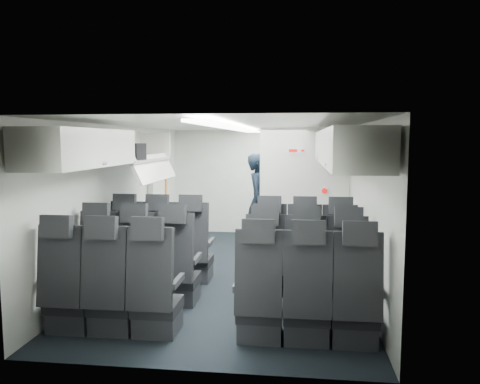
% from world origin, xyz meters
% --- Properties ---
extents(cabin_shell, '(3.41, 6.01, 2.16)m').
position_xyz_m(cabin_shell, '(0.00, 0.00, 1.12)').
color(cabin_shell, black).
rests_on(cabin_shell, ground).
extents(seat_row_front, '(3.33, 0.56, 1.24)m').
position_xyz_m(seat_row_front, '(-0.00, -0.53, 0.40)').
color(seat_row_front, black).
rests_on(seat_row_front, cabin_shell).
extents(seat_row_mid, '(3.33, 0.56, 1.24)m').
position_xyz_m(seat_row_mid, '(-0.00, -1.43, 0.40)').
color(seat_row_mid, black).
rests_on(seat_row_mid, cabin_shell).
extents(seat_row_rear, '(3.33, 0.56, 1.24)m').
position_xyz_m(seat_row_rear, '(-0.00, -2.33, 0.40)').
color(seat_row_rear, black).
rests_on(seat_row_rear, cabin_shell).
extents(overhead_bin_left_rear, '(0.53, 1.80, 0.40)m').
position_xyz_m(overhead_bin_left_rear, '(-1.40, -2.00, 1.86)').
color(overhead_bin_left_rear, silver).
rests_on(overhead_bin_left_rear, cabin_shell).
extents(overhead_bin_left_front_open, '(0.64, 1.70, 0.72)m').
position_xyz_m(overhead_bin_left_front_open, '(-1.44, -0.25, 1.74)').
color(overhead_bin_left_front_open, '#9E9E93').
rests_on(overhead_bin_left_front_open, cabin_shell).
extents(overhead_bin_right_rear, '(0.53, 1.80, 0.40)m').
position_xyz_m(overhead_bin_right_rear, '(1.40, -2.00, 1.86)').
color(overhead_bin_right_rear, silver).
rests_on(overhead_bin_right_rear, cabin_shell).
extents(overhead_bin_right_front, '(0.53, 1.70, 0.40)m').
position_xyz_m(overhead_bin_right_front, '(1.40, -0.25, 1.86)').
color(overhead_bin_right_front, silver).
rests_on(overhead_bin_right_front, cabin_shell).
extents(bulkhead_partition, '(1.40, 0.15, 2.13)m').
position_xyz_m(bulkhead_partition, '(0.98, 0.80, 1.08)').
color(bulkhead_partition, silver).
rests_on(bulkhead_partition, cabin_shell).
extents(galley_unit, '(0.85, 0.52, 1.90)m').
position_xyz_m(galley_unit, '(0.95, 2.72, 0.95)').
color(galley_unit, '#939399').
rests_on(galley_unit, cabin_shell).
extents(boarding_door, '(0.12, 1.27, 1.86)m').
position_xyz_m(boarding_door, '(-1.64, 1.55, 0.95)').
color(boarding_door, silver).
rests_on(boarding_door, cabin_shell).
extents(flight_attendant, '(0.48, 0.67, 1.71)m').
position_xyz_m(flight_attendant, '(0.20, 1.54, 0.85)').
color(flight_attendant, black).
rests_on(flight_attendant, ground).
extents(carry_on_bag, '(0.44, 0.34, 0.24)m').
position_xyz_m(carry_on_bag, '(-1.37, -0.69, 1.78)').
color(carry_on_bag, black).
rests_on(carry_on_bag, overhead_bin_left_front_open).
extents(papers, '(0.21, 0.05, 0.15)m').
position_xyz_m(papers, '(0.39, 1.49, 1.01)').
color(papers, white).
rests_on(papers, flight_attendant).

